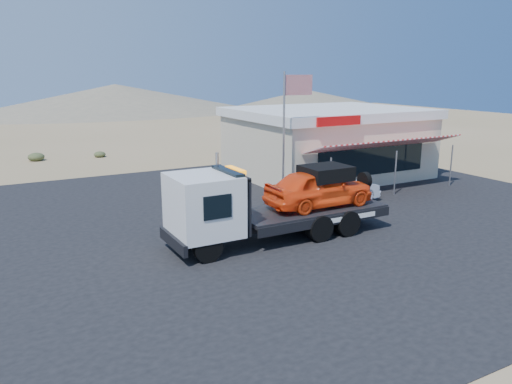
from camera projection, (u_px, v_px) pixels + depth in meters
ground at (236, 250)px, 17.25m from camera, size 120.00×120.00×0.00m
asphalt_lot at (247, 220)px, 20.74m from camera, size 32.00×24.00×0.02m
tow_truck at (275, 199)px, 18.09m from camera, size 8.34×2.47×2.79m
white_sedan at (340, 190)px, 22.92m from camera, size 4.29×2.03×1.36m
jerky_store at (327, 141)px, 29.34m from camera, size 10.40×9.97×3.90m
flagpole at (288, 123)px, 22.50m from camera, size 1.55×0.10×6.00m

